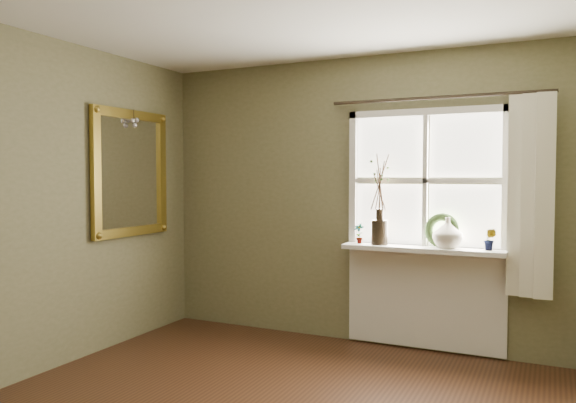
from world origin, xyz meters
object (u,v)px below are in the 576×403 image
Objects in this scene: dark_jug at (380,232)px; wreath at (442,234)px; cream_vase at (448,233)px; gilt_mirror at (131,173)px.

wreath is at bearing 4.34° from dark_jug.
cream_vase is 0.22× the size of gilt_mirror.
wreath reaches higher than cream_vase.
cream_vase is at bearing -26.83° from wreath.
gilt_mirror is (-2.67, -0.77, 0.52)m from wreath.
cream_vase reaches higher than dark_jug.
dark_jug is at bearing -166.72° from wreath.
dark_jug is 2.32m from gilt_mirror.
gilt_mirror is (-2.14, -0.73, 0.52)m from dark_jug.
wreath is 2.83m from gilt_mirror.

